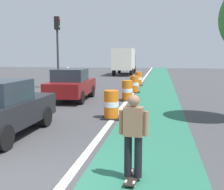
{
  "coord_description": "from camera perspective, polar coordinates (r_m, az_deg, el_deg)",
  "views": [
    {
      "loc": [
        2.68,
        -4.59,
        2.42
      ],
      "look_at": [
        1.07,
        4.61,
        1.1
      ],
      "focal_mm": 45.21,
      "sensor_mm": 36.0,
      "label": 1
    }
  ],
  "objects": [
    {
      "name": "traffic_light_corner",
      "position": [
        20.6,
        -10.96,
        10.91
      ],
      "size": [
        0.41,
        0.32,
        5.1
      ],
      "color": "#2D2D2D",
      "rests_on": "ground"
    },
    {
      "name": "skateboarder_on_lane",
      "position": [
        5.44,
        4.33,
        -8.08
      ],
      "size": [
        0.57,
        0.82,
        1.69
      ],
      "color": "black",
      "rests_on": "ground"
    },
    {
      "name": "traffic_barrel_front",
      "position": [
        10.81,
        -0.15,
        -2.01
      ],
      "size": [
        0.73,
        0.73,
        1.09
      ],
      "color": "orange",
      "rests_on": "ground"
    },
    {
      "name": "parked_sedan_nearest",
      "position": [
        9.08,
        -21.73,
        -2.61
      ],
      "size": [
        1.95,
        4.12,
        1.7
      ],
      "color": "black",
      "rests_on": "ground"
    },
    {
      "name": "pedestrian_crossing",
      "position": [
        20.4,
        -8.95,
        3.57
      ],
      "size": [
        0.34,
        0.2,
        1.61
      ],
      "color": "#33333D",
      "rests_on": "ground"
    },
    {
      "name": "traffic_barrel_mid",
      "position": [
        15.09,
        3.1,
        0.84
      ],
      "size": [
        0.73,
        0.73,
        1.09
      ],
      "color": "orange",
      "rests_on": "ground"
    },
    {
      "name": "ground_plane",
      "position": [
        5.84,
        -19.31,
        -16.91
      ],
      "size": [
        100.0,
        100.0,
        0.0
      ],
      "primitive_type": "plane",
      "color": "#424244"
    },
    {
      "name": "bike_lane_strip",
      "position": [
        16.77,
        8.86,
        -0.34
      ],
      "size": [
        2.5,
        80.0,
        0.01
      ],
      "primitive_type": "cube",
      "color": "#286B51",
      "rests_on": "ground"
    },
    {
      "name": "traffic_barrel_back",
      "position": [
        18.47,
        4.52,
        2.15
      ],
      "size": [
        0.73,
        0.73,
        1.09
      ],
      "color": "orange",
      "rests_on": "ground"
    },
    {
      "name": "lane_divider_stripe",
      "position": [
        16.86,
        3.76,
        -0.21
      ],
      "size": [
        0.2,
        80.0,
        0.01
      ],
      "primitive_type": "cube",
      "color": "silver",
      "rests_on": "ground"
    },
    {
      "name": "traffic_barrel_far",
      "position": [
        22.89,
        5.36,
        3.28
      ],
      "size": [
        0.73,
        0.73,
        1.09
      ],
      "color": "orange",
      "rests_on": "ground"
    },
    {
      "name": "parked_sedan_second",
      "position": [
        15.38,
        -8.24,
        2.04
      ],
      "size": [
        2.02,
        4.16,
        1.7
      ],
      "color": "maroon",
      "rests_on": "ground"
    },
    {
      "name": "delivery_truck_down_block",
      "position": [
        35.43,
        2.59,
        7.11
      ],
      "size": [
        2.47,
        7.64,
        3.23
      ],
      "color": "silver",
      "rests_on": "ground"
    }
  ]
}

